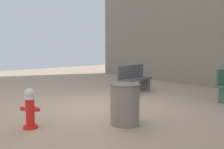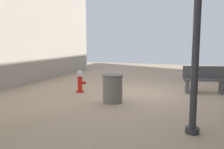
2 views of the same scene
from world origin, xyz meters
TOP-DOWN VIEW (x-y plane):
  - ground_plane at (0.00, 0.00)m, footprint 23.40×23.40m
  - fire_hydrant at (2.19, 0.57)m, footprint 0.35×0.36m
  - bench_near at (-2.04, -0.82)m, footprint 1.53×0.70m
  - trash_bin at (0.60, 1.58)m, footprint 0.63×0.63m

SIDE VIEW (x-z plane):
  - ground_plane at x=0.00m, z-range 0.00..0.00m
  - fire_hydrant at x=2.19m, z-range 0.00..0.80m
  - trash_bin at x=0.60m, z-range 0.00..0.85m
  - bench_near at x=-2.04m, z-range 0.01..0.96m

